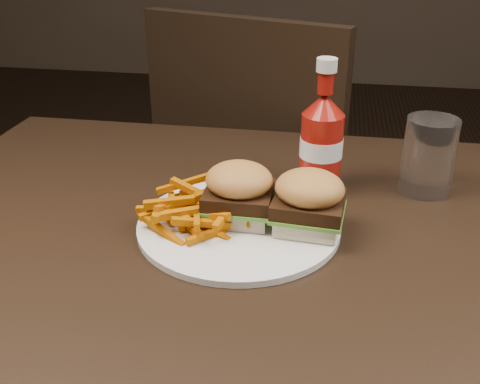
% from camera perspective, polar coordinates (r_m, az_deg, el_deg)
% --- Properties ---
extents(dining_table, '(1.20, 0.80, 0.04)m').
position_cam_1_polar(dining_table, '(0.74, 6.70, -6.50)').
color(dining_table, black).
rests_on(dining_table, ground).
extents(chair_far, '(0.61, 0.61, 0.05)m').
position_cam_1_polar(chair_far, '(1.51, 4.20, -1.13)').
color(chair_far, black).
rests_on(chair_far, ground).
extents(plate, '(0.27, 0.27, 0.01)m').
position_cam_1_polar(plate, '(0.76, -0.13, -3.38)').
color(plate, white).
rests_on(plate, dining_table).
extents(sandwich_half_a, '(0.08, 0.08, 0.02)m').
position_cam_1_polar(sandwich_half_a, '(0.76, -0.10, -1.96)').
color(sandwich_half_a, beige).
rests_on(sandwich_half_a, plate).
extents(sandwich_half_b, '(0.09, 0.08, 0.02)m').
position_cam_1_polar(sandwich_half_b, '(0.74, 6.89, -2.88)').
color(sandwich_half_b, beige).
rests_on(sandwich_half_b, plate).
extents(fries_pile, '(0.15, 0.15, 0.05)m').
position_cam_1_polar(fries_pile, '(0.75, -4.70, -1.45)').
color(fries_pile, '#BA4A00').
rests_on(fries_pile, plate).
extents(ketchup_bottle, '(0.07, 0.07, 0.12)m').
position_cam_1_polar(ketchup_bottle, '(0.84, 8.19, 3.80)').
color(ketchup_bottle, maroon).
rests_on(ketchup_bottle, dining_table).
extents(tumbler, '(0.10, 0.10, 0.12)m').
position_cam_1_polar(tumbler, '(0.88, 18.57, 3.38)').
color(tumbler, white).
rests_on(tumbler, dining_table).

